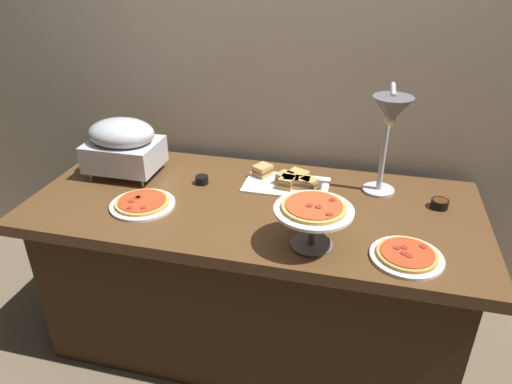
% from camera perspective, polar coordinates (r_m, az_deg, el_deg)
% --- Properties ---
extents(ground_plane, '(8.00, 8.00, 0.00)m').
position_cam_1_polar(ground_plane, '(2.45, -0.32, -16.90)').
color(ground_plane, brown).
extents(back_wall, '(4.40, 0.04, 2.40)m').
position_cam_1_polar(back_wall, '(2.28, 2.79, 14.59)').
color(back_wall, '#B7A893').
rests_on(back_wall, ground_plane).
extents(buffet_table, '(1.90, 0.84, 0.76)m').
position_cam_1_polar(buffet_table, '(2.19, -0.34, -9.78)').
color(buffet_table, brown).
rests_on(buffet_table, ground_plane).
extents(chafing_dish, '(0.33, 0.25, 0.27)m').
position_cam_1_polar(chafing_dish, '(2.25, -15.95, 5.65)').
color(chafing_dish, '#B7BABF').
rests_on(chafing_dish, buffet_table).
extents(heat_lamp, '(0.15, 0.32, 0.49)m').
position_cam_1_polar(heat_lamp, '(1.86, 16.03, 8.43)').
color(heat_lamp, '#B7BABF').
rests_on(heat_lamp, buffet_table).
extents(pizza_plate_front, '(0.25, 0.25, 0.03)m').
position_cam_1_polar(pizza_plate_front, '(1.72, 17.95, -7.41)').
color(pizza_plate_front, white).
rests_on(pizza_plate_front, buffet_table).
extents(pizza_plate_center, '(0.27, 0.27, 0.03)m').
position_cam_1_polar(pizza_plate_center, '(2.01, -13.71, -1.36)').
color(pizza_plate_center, white).
rests_on(pizza_plate_center, buffet_table).
extents(pizza_plate_raised_stand, '(0.28, 0.28, 0.17)m').
position_cam_1_polar(pizza_plate_raised_stand, '(1.65, 7.05, -2.56)').
color(pizza_plate_raised_stand, '#595B60').
rests_on(pizza_plate_raised_stand, buffet_table).
extents(sandwich_platter, '(0.38, 0.23, 0.06)m').
position_cam_1_polar(sandwich_platter, '(2.11, 3.97, 1.36)').
color(sandwich_platter, white).
rests_on(sandwich_platter, buffet_table).
extents(sauce_cup_near, '(0.07, 0.07, 0.04)m').
position_cam_1_polar(sauce_cup_near, '(2.08, 21.54, -1.31)').
color(sauce_cup_near, black).
rests_on(sauce_cup_near, buffet_table).
extents(sauce_cup_far, '(0.06, 0.06, 0.04)m').
position_cam_1_polar(sauce_cup_far, '(2.14, -6.63, 1.52)').
color(sauce_cup_far, black).
rests_on(sauce_cup_far, buffet_table).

